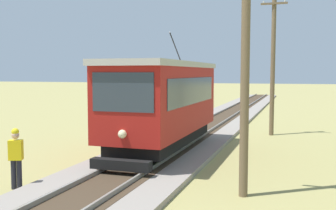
{
  "coord_description": "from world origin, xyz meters",
  "views": [
    {
      "loc": [
        5.27,
        -0.22,
        3.37
      ],
      "look_at": [
        -0.67,
        17.89,
        1.85
      ],
      "focal_mm": 42.94,
      "sensor_mm": 36.0,
      "label": 1
    }
  ],
  "objects_px": {
    "utility_pole_mid": "(273,59)",
    "track_worker": "(16,156)",
    "red_tram": "(164,102)",
    "utility_pole_near_tram": "(245,54)"
  },
  "relations": [
    {
      "from": "utility_pole_near_tram",
      "to": "track_worker",
      "type": "relative_size",
      "value": 4.23
    },
    {
      "from": "red_tram",
      "to": "track_worker",
      "type": "relative_size",
      "value": 4.79
    },
    {
      "from": "utility_pole_mid",
      "to": "utility_pole_near_tram",
      "type": "bearing_deg",
      "value": -90.0
    },
    {
      "from": "utility_pole_near_tram",
      "to": "track_worker",
      "type": "xyz_separation_m",
      "value": [
        -6.36,
        -1.39,
        -2.89
      ]
    },
    {
      "from": "red_tram",
      "to": "utility_pole_near_tram",
      "type": "height_order",
      "value": "utility_pole_near_tram"
    },
    {
      "from": "utility_pole_mid",
      "to": "track_worker",
      "type": "bearing_deg",
      "value": -116.12
    },
    {
      "from": "utility_pole_mid",
      "to": "track_worker",
      "type": "height_order",
      "value": "utility_pole_mid"
    },
    {
      "from": "track_worker",
      "to": "utility_pole_mid",
      "type": "bearing_deg",
      "value": 131.96
    },
    {
      "from": "red_tram",
      "to": "track_worker",
      "type": "distance_m",
      "value": 6.58
    },
    {
      "from": "utility_pole_mid",
      "to": "track_worker",
      "type": "xyz_separation_m",
      "value": [
        -6.36,
        -12.97,
        -3.14
      ]
    }
  ]
}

